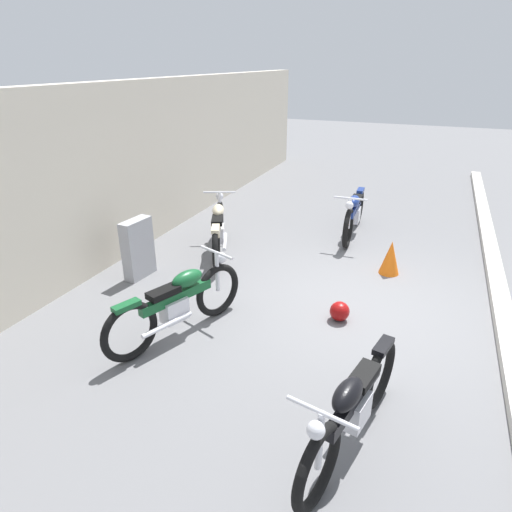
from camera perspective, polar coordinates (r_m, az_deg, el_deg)
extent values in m
plane|color=slate|center=(6.34, 13.90, -6.70)|extent=(40.00, 40.00, 0.00)
cube|color=beige|center=(7.55, -19.56, 9.34)|extent=(18.00, 0.30, 2.85)
cube|color=#B7B2A8|center=(6.38, 29.50, -8.54)|extent=(18.00, 0.24, 0.12)
cube|color=#9E9EA3|center=(7.11, -14.92, 0.92)|extent=(0.56, 0.25, 0.94)
sphere|color=maroon|center=(5.96, 10.69, -6.99)|extent=(0.26, 0.26, 0.26)
cone|color=orange|center=(7.36, 16.89, -0.19)|extent=(0.32, 0.32, 0.55)
torus|color=black|center=(8.18, 11.73, 3.52)|extent=(0.74, 0.12, 0.74)
torus|color=black|center=(9.46, 13.09, 6.20)|extent=(0.74, 0.12, 0.74)
cube|color=silver|center=(8.86, 12.52, 5.18)|extent=(0.33, 0.21, 0.28)
cube|color=navy|center=(8.76, 12.57, 6.08)|extent=(1.04, 0.14, 0.12)
ellipsoid|color=navy|center=(8.54, 12.49, 6.90)|extent=(0.45, 0.22, 0.20)
cube|color=black|center=(8.90, 12.82, 7.22)|extent=(0.41, 0.20, 0.08)
cube|color=navy|center=(9.37, 13.29, 8.20)|extent=(0.33, 0.13, 0.06)
cylinder|color=silver|center=(8.09, 11.90, 5.36)|extent=(0.06, 0.06, 0.56)
cylinder|color=silver|center=(8.01, 12.07, 7.25)|extent=(0.06, 0.59, 0.04)
sphere|color=silver|center=(7.96, 11.91, 6.40)|extent=(0.14, 0.14, 0.14)
cylinder|color=silver|center=(9.09, 11.92, 5.23)|extent=(0.71, 0.08, 0.06)
torus|color=black|center=(5.90, -4.91, -4.40)|extent=(0.71, 0.34, 0.72)
torus|color=black|center=(5.23, -15.89, -9.37)|extent=(0.71, 0.34, 0.72)
cube|color=silver|center=(5.50, -10.46, -6.78)|extent=(0.37, 0.30, 0.28)
cube|color=#145128|center=(5.45, -10.17, -5.15)|extent=(0.99, 0.45, 0.12)
ellipsoid|color=#145128|center=(5.46, -8.83, -2.87)|extent=(0.48, 0.34, 0.20)
cube|color=black|center=(5.30, -11.80, -4.60)|extent=(0.43, 0.31, 0.08)
cube|color=#145128|center=(5.06, -16.32, -6.17)|extent=(0.34, 0.22, 0.06)
cylinder|color=silver|center=(5.78, -5.00, -2.02)|extent=(0.06, 0.06, 0.55)
cylinder|color=silver|center=(5.66, -5.10, 0.46)|extent=(0.24, 0.55, 0.04)
sphere|color=silver|center=(5.75, -4.48, -0.22)|extent=(0.14, 0.14, 0.14)
cylinder|color=silver|center=(5.36, -11.32, -8.64)|extent=(0.67, 0.30, 0.06)
torus|color=black|center=(3.72, 7.90, -25.30)|extent=(0.71, 0.24, 0.71)
torus|color=black|center=(4.62, 15.58, -14.41)|extent=(0.71, 0.24, 0.71)
cube|color=silver|center=(4.16, 12.59, -18.70)|extent=(0.34, 0.26, 0.27)
cube|color=black|center=(4.03, 12.51, -17.48)|extent=(0.99, 0.31, 0.12)
ellipsoid|color=black|center=(3.79, 11.68, -17.02)|extent=(0.46, 0.28, 0.19)
cube|color=black|center=(4.07, 13.66, -14.73)|extent=(0.42, 0.25, 0.08)
cube|color=black|center=(4.43, 16.05, -11.05)|extent=(0.33, 0.18, 0.06)
cylinder|color=silver|center=(3.52, 8.17, -22.46)|extent=(0.05, 0.05, 0.53)
cylinder|color=silver|center=(3.33, 8.45, -19.29)|extent=(0.15, 0.56, 0.03)
sphere|color=silver|center=(3.35, 7.70, -21.29)|extent=(0.14, 0.14, 0.14)
cylinder|color=silver|center=(4.37, 12.08, -17.36)|extent=(0.68, 0.20, 0.06)
torus|color=black|center=(8.42, -4.62, 4.55)|extent=(0.71, 0.38, 0.74)
torus|color=black|center=(7.16, -5.13, 0.93)|extent=(0.71, 0.38, 0.74)
cube|color=silver|center=(7.73, -4.88, 2.89)|extent=(0.38, 0.31, 0.28)
cube|color=beige|center=(7.73, -4.90, 4.14)|extent=(0.99, 0.51, 0.12)
ellipsoid|color=beige|center=(7.84, -4.88, 5.84)|extent=(0.49, 0.36, 0.20)
cube|color=black|center=(7.51, -5.01, 4.61)|extent=(0.44, 0.33, 0.08)
cube|color=beige|center=(7.03, -5.23, 3.50)|extent=(0.34, 0.24, 0.06)
cylinder|color=silver|center=(8.34, -4.68, 6.34)|extent=(0.06, 0.06, 0.55)
cylinder|color=silver|center=(8.26, -4.74, 8.17)|extent=(0.27, 0.55, 0.04)
sphere|color=silver|center=(8.36, -4.69, 7.66)|extent=(0.14, 0.14, 0.14)
cylinder|color=silver|center=(7.57, -4.02, 1.86)|extent=(0.67, 0.34, 0.06)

